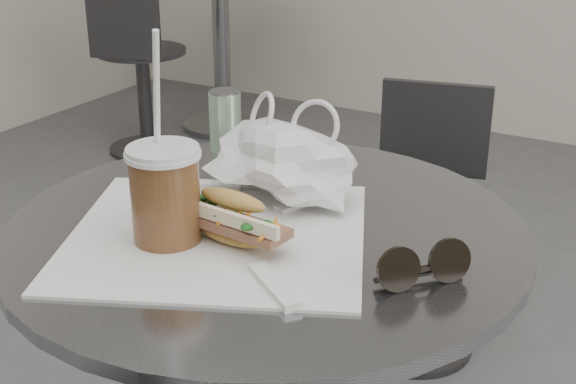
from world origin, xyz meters
The scene contains 11 objects.
cafe_table centered at (0.00, 0.20, 0.47)m, with size 0.76×0.76×0.74m.
bg_table centered at (-1.60, 2.40, 0.47)m, with size 0.70×0.70×0.74m.
chair_far centered at (-0.09, 1.12, 0.31)m, with size 0.36×0.39×0.69m.
bg_chair centered at (-1.70, 1.92, 0.33)m, with size 0.40×0.43×0.73m.
sandwich_paper centered at (-0.04, 0.13, 0.74)m, with size 0.41×0.39×0.00m, color white.
banh_mi centered at (-0.01, 0.12, 0.78)m, with size 0.23×0.11×0.07m.
iced_coffee centered at (-0.09, 0.09, 0.81)m, with size 0.10×0.10×0.30m.
sunglasses centered at (0.26, 0.15, 0.76)m, with size 0.10×0.11×0.06m.
plastic_bag centered at (-0.03, 0.30, 0.80)m, with size 0.23×0.18×0.12m, color white, non-canonical shape.
napkin_stack centered at (-0.10, 0.34, 0.74)m, with size 0.13×0.13×0.01m.
drink_can centered at (-0.23, 0.44, 0.79)m, with size 0.06×0.06×0.11m.
Camera 1 is at (0.56, -0.69, 1.23)m, focal length 50.00 mm.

